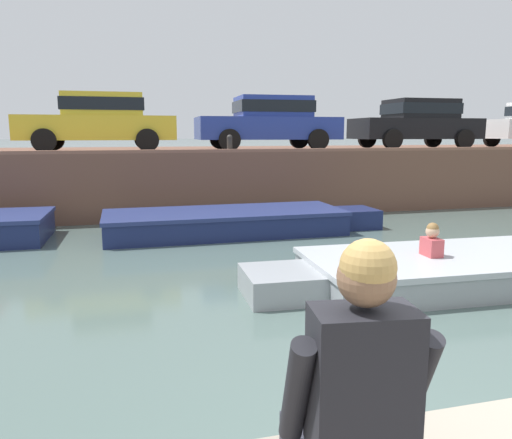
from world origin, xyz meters
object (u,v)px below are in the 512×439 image
object	(u,v)px
motorboat_passing	(461,269)
car_centre_blue	(269,121)
person_seated_left	(357,398)
mooring_bollard_mid	(230,143)
car_left_inner_yellow	(100,120)
boat_moored_central_navy	(236,222)
car_right_inner_black	(417,122)

from	to	relation	value
motorboat_passing	car_centre_blue	xyz separation A→B (m)	(-0.51, 8.36, 2.33)
car_centre_blue	person_seated_left	world-z (taller)	car_centre_blue
motorboat_passing	mooring_bollard_mid	size ratio (longest dim) A/B	13.86
motorboat_passing	person_seated_left	bearing A→B (deg)	-130.81
motorboat_passing	car_left_inner_yellow	world-z (taller)	car_left_inner_yellow
boat_moored_central_navy	person_seated_left	world-z (taller)	person_seated_left
car_centre_blue	person_seated_left	bearing A→B (deg)	-104.92
boat_moored_central_navy	motorboat_passing	world-z (taller)	motorboat_passing
motorboat_passing	person_seated_left	world-z (taller)	person_seated_left
motorboat_passing	person_seated_left	distance (m)	6.14
boat_moored_central_navy	car_centre_blue	world-z (taller)	car_centre_blue
boat_moored_central_navy	mooring_bollard_mid	world-z (taller)	mooring_bollard_mid
mooring_bollard_mid	boat_moored_central_navy	bearing A→B (deg)	-98.30
car_left_inner_yellow	mooring_bollard_mid	distance (m)	3.71
car_centre_blue	mooring_bollard_mid	distance (m)	2.39
motorboat_passing	car_left_inner_yellow	bearing A→B (deg)	122.42
boat_moored_central_navy	car_right_inner_black	bearing A→B (deg)	29.47
motorboat_passing	car_right_inner_black	xyz separation A→B (m)	(4.43, 8.36, 2.33)
car_right_inner_black	car_centre_blue	bearing A→B (deg)	-179.99
boat_moored_central_navy	mooring_bollard_mid	xyz separation A→B (m)	(0.31, 2.14, 1.69)
boat_moored_central_navy	car_centre_blue	bearing A→B (deg)	64.09
car_centre_blue	car_right_inner_black	world-z (taller)	same
car_right_inner_black	car_left_inner_yellow	bearing A→B (deg)	179.99
motorboat_passing	car_centre_blue	world-z (taller)	car_centre_blue
mooring_bollard_mid	car_right_inner_black	bearing A→B (deg)	14.72
car_left_inner_yellow	car_centre_blue	distance (m)	4.80
car_centre_blue	person_seated_left	xyz separation A→B (m)	(-3.45, -12.94, -1.30)
car_left_inner_yellow	car_right_inner_black	size ratio (longest dim) A/B	1.02
motorboat_passing	person_seated_left	size ratio (longest dim) A/B	6.39
motorboat_passing	mooring_bollard_mid	world-z (taller)	mooring_bollard_mid
motorboat_passing	mooring_bollard_mid	distance (m)	7.17
motorboat_passing	car_centre_blue	distance (m)	8.69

